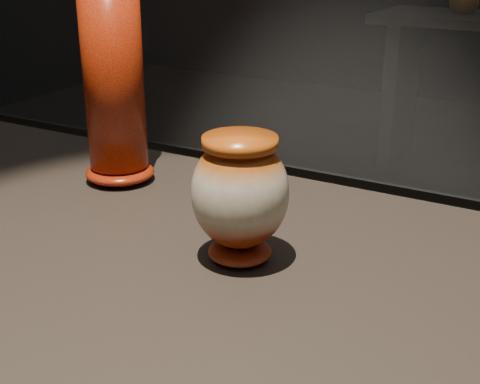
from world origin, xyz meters
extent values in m
cube|color=black|center=(0.00, 0.00, 0.88)|extent=(2.00, 0.80, 0.05)
ellipsoid|color=maroon|center=(-0.09, 0.05, 0.91)|extent=(0.12, 0.12, 0.03)
ellipsoid|color=beige|center=(-0.09, 0.05, 1.00)|extent=(0.17, 0.17, 0.16)
cylinder|color=#BA5011|center=(-0.09, 0.05, 1.08)|extent=(0.13, 0.13, 0.01)
ellipsoid|color=#B8300C|center=(-0.44, 0.22, 0.92)|extent=(0.14, 0.14, 0.03)
cylinder|color=#B8300C|center=(-0.44, 0.22, 1.11)|extent=(0.12, 0.12, 0.36)
cube|color=black|center=(-0.80, 3.28, 0.42)|extent=(0.08, 0.50, 0.85)
camera|label=1|loc=(0.34, -0.70, 1.34)|focal=50.00mm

